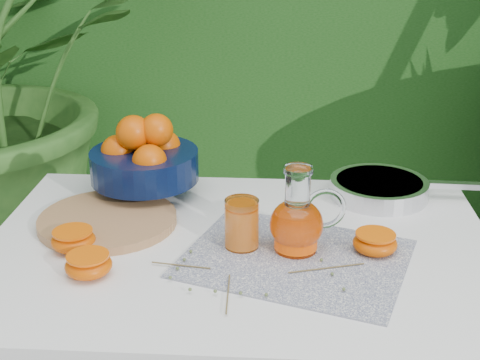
# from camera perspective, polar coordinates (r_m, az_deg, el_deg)

# --- Properties ---
(white_table) EXTENTS (1.00, 0.70, 0.75)m
(white_table) POSITION_cam_1_polar(r_m,az_deg,el_deg) (1.35, -0.05, -8.66)
(white_table) COLOR white
(white_table) RESTS_ON ground
(placemat) EXTENTS (0.48, 0.43, 0.00)m
(placemat) POSITION_cam_1_polar(r_m,az_deg,el_deg) (1.27, 4.73, -6.67)
(placemat) COLOR #0B1240
(placemat) RESTS_ON white_table
(cutting_board) EXTENTS (0.32, 0.32, 0.02)m
(cutting_board) POSITION_cam_1_polar(r_m,az_deg,el_deg) (1.42, -11.23, -3.38)
(cutting_board) COLOR #A67B4B
(cutting_board) RESTS_ON white_table
(fruit_bowl) EXTENTS (0.32, 0.32, 0.19)m
(fruit_bowl) POSITION_cam_1_polar(r_m,az_deg,el_deg) (1.52, -8.19, 1.84)
(fruit_bowl) COLOR black
(fruit_bowl) RESTS_ON white_table
(juice_pitcher) EXTENTS (0.15, 0.12, 0.17)m
(juice_pitcher) POSITION_cam_1_polar(r_m,az_deg,el_deg) (1.27, 4.93, -3.58)
(juice_pitcher) COLOR white
(juice_pitcher) RESTS_ON white_table
(juice_tumbler) EXTENTS (0.07, 0.07, 0.10)m
(juice_tumbler) POSITION_cam_1_polar(r_m,az_deg,el_deg) (1.28, 0.15, -3.82)
(juice_tumbler) COLOR white
(juice_tumbler) RESTS_ON white_table
(saute_pan) EXTENTS (0.39, 0.23, 0.04)m
(saute_pan) POSITION_cam_1_polar(r_m,az_deg,el_deg) (1.55, 11.89, -0.64)
(saute_pan) COLOR silver
(saute_pan) RESTS_ON white_table
(orange_halves) EXTENTS (0.69, 0.23, 0.04)m
(orange_halves) POSITION_cam_1_polar(r_m,az_deg,el_deg) (1.26, -5.10, -5.86)
(orange_halves) COLOR #D44F02
(orange_halves) RESTS_ON white_table
(thyme_sprigs) EXTENTS (0.39, 0.24, 0.01)m
(thyme_sprigs) POSITION_cam_1_polar(r_m,az_deg,el_deg) (1.20, 0.74, -8.06)
(thyme_sprigs) COLOR brown
(thyme_sprigs) RESTS_ON white_table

